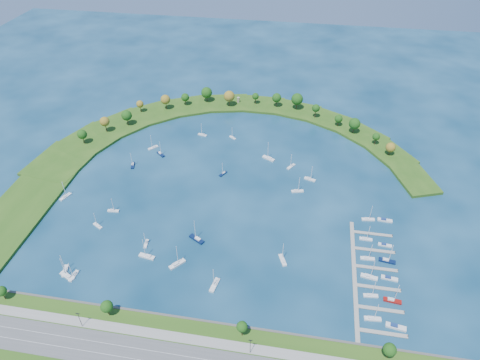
% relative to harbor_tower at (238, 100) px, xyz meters
% --- Properties ---
extents(ground, '(700.00, 700.00, 0.00)m').
position_rel_harbor_tower_xyz_m(ground, '(15.60, -117.33, -4.38)').
color(ground, '#072942').
rests_on(ground, ground).
extents(south_shoreline, '(420.00, 43.10, 11.60)m').
position_rel_harbor_tower_xyz_m(south_shoreline, '(15.63, -240.22, -3.38)').
color(south_shoreline, '#264E14').
rests_on(south_shoreline, ground).
extents(breakwater, '(286.74, 247.64, 2.00)m').
position_rel_harbor_tower_xyz_m(breakwater, '(-30.73, -68.62, -3.39)').
color(breakwater, '#264E14').
rests_on(breakwater, ground).
extents(breakwater_trees, '(233.72, 91.32, 14.53)m').
position_rel_harbor_tower_xyz_m(breakwater_trees, '(2.45, -25.76, 6.16)').
color(breakwater_trees, '#382314').
rests_on(breakwater_trees, breakwater).
extents(harbor_tower, '(2.60, 2.60, 4.65)m').
position_rel_harbor_tower_xyz_m(harbor_tower, '(0.00, 0.00, 0.00)').
color(harbor_tower, gray).
rests_on(harbor_tower, breakwater).
extents(dock_system, '(24.28, 82.00, 1.60)m').
position_rel_harbor_tower_xyz_m(dock_system, '(100.90, -178.33, -4.03)').
color(dock_system, gray).
rests_on(dock_system, ground).
extents(moored_boat_0, '(7.15, 5.26, 10.44)m').
position_rel_harbor_tower_xyz_m(moored_boat_0, '(-56.87, -166.36, -3.52)').
color(moored_boat_0, silver).
rests_on(moored_boat_0, ground).
extents(moored_boat_1, '(2.87, 7.77, 11.17)m').
position_rel_harbor_tower_xyz_m(moored_boat_1, '(-53.19, -204.16, -3.50)').
color(moored_boat_1, silver).
rests_on(moored_boat_1, ground).
extents(moored_boat_2, '(5.86, 7.63, 11.25)m').
position_rel_harbor_tower_xyz_m(moored_boat_2, '(53.08, -86.43, -3.50)').
color(moored_boat_2, silver).
rests_on(moored_boat_2, ground).
extents(moored_boat_3, '(7.58, 7.06, 11.91)m').
position_rel_harbor_tower_xyz_m(moored_boat_3, '(-43.27, -87.13, -3.48)').
color(moored_boat_3, '#09183D').
rests_on(moored_boat_3, ground).
extents(moored_boat_4, '(8.30, 4.17, 11.75)m').
position_rel_harbor_tower_xyz_m(moored_boat_4, '(59.19, -113.40, -3.48)').
color(moored_boat_4, silver).
rests_on(moored_boat_4, ground).
extents(moored_boat_5, '(9.73, 6.31, 13.93)m').
position_rel_harbor_tower_xyz_m(moored_boat_5, '(-56.43, -205.05, -3.41)').
color(moored_boat_5, silver).
rests_on(moored_boat_5, ground).
extents(moored_boat_6, '(8.18, 4.61, 11.59)m').
position_rel_harbor_tower_xyz_m(moored_boat_6, '(66.83, -99.09, -3.49)').
color(moored_boat_6, silver).
rests_on(moored_boat_6, ground).
extents(moored_boat_7, '(6.99, 7.42, 11.72)m').
position_rel_harbor_tower_xyz_m(moored_boat_7, '(-51.54, -79.83, -3.48)').
color(moored_boat_7, silver).
rests_on(moored_boat_7, ground).
extents(moored_boat_8, '(4.13, 8.04, 11.38)m').
position_rel_harbor_tower_xyz_m(moored_boat_8, '(-58.57, -103.93, -3.49)').
color(moored_boat_8, '#09183D').
rests_on(moored_boat_8, ground).
extents(moored_boat_9, '(9.82, 7.08, 14.29)m').
position_rel_harbor_tower_xyz_m(moored_boat_9, '(36.23, -79.45, -3.40)').
color(moored_boat_9, silver).
rests_on(moored_boat_9, ground).
extents(moored_boat_10, '(8.25, 9.04, 14.08)m').
position_rel_harbor_tower_xyz_m(moored_boat_10, '(-1.46, -187.34, -3.41)').
color(moored_boat_10, silver).
rests_on(moored_boat_10, ground).
extents(moored_boat_11, '(4.17, 9.54, 13.56)m').
position_rel_harbor_tower_xyz_m(moored_boat_11, '(21.77, -197.50, -3.43)').
color(moored_boat_11, silver).
rests_on(moored_boat_11, ground).
extents(moored_boat_12, '(2.54, 6.70, 9.62)m').
position_rel_harbor_tower_xyz_m(moored_boat_12, '(-23.31, -175.37, -3.53)').
color(moored_boat_12, silver).
rests_on(moored_boat_12, ground).
extents(moored_boat_13, '(9.50, 4.09, 13.51)m').
position_rel_harbor_tower_xyz_m(moored_boat_13, '(-19.46, -184.76, -3.43)').
color(moored_boat_13, silver).
rests_on(moored_boat_13, ground).
extents(moored_boat_14, '(4.49, 8.48, 12.01)m').
position_rel_harbor_tower_xyz_m(moored_boat_14, '(-59.31, -201.89, -3.47)').
color(moored_boat_14, silver).
rests_on(moored_boat_14, ground).
extents(moored_boat_15, '(5.04, 6.98, 10.16)m').
position_rel_harbor_tower_xyz_m(moored_boat_15, '(7.07, -102.85, -3.52)').
color(moored_boat_15, '#09183D').
rests_on(moored_boat_15, ground).
extents(moored_boat_16, '(7.25, 2.55, 10.45)m').
position_rel_harbor_tower_xyz_m(moored_boat_16, '(-53.10, -152.01, -3.52)').
color(moored_boat_16, silver).
rests_on(moored_boat_16, ground).
extents(moored_boat_17, '(5.24, 8.71, 12.38)m').
position_rel_harbor_tower_xyz_m(moored_boat_17, '(-89.04, -144.53, -3.46)').
color(moored_boat_17, silver).
rests_on(moored_boat_17, ground).
extents(moored_boat_18, '(10.01, 7.44, 14.65)m').
position_rel_harbor_tower_xyz_m(moored_boat_18, '(4.54, -167.22, -3.39)').
color(moored_boat_18, '#09183D').
rests_on(moored_boat_18, ground).
extents(moored_boat_19, '(7.55, 3.72, 10.69)m').
position_rel_harbor_tower_xyz_m(moored_boat_19, '(-19.05, -55.74, -3.51)').
color(moored_boat_19, silver).
rests_on(moored_boat_19, ground).
extents(moored_boat_20, '(6.13, 5.27, 9.34)m').
position_rel_harbor_tower_xyz_m(moored_boat_20, '(5.12, -55.70, -3.54)').
color(moored_boat_20, silver).
rests_on(moored_boat_20, ground).
extents(moored_boat_21, '(5.48, 8.82, 12.57)m').
position_rel_harbor_tower_xyz_m(moored_boat_21, '(55.03, -174.77, -3.46)').
color(moored_boat_21, silver).
rests_on(moored_boat_21, ground).
extents(docked_boat_0, '(8.32, 2.89, 12.02)m').
position_rel_harbor_tower_xyz_m(docked_boat_0, '(101.12, -204.43, -3.47)').
color(docked_boat_0, silver).
rests_on(docked_boat_0, ground).
extents(docked_boat_1, '(9.74, 4.01, 1.93)m').
position_rel_harbor_tower_xyz_m(docked_boat_1, '(111.56, -207.10, -3.67)').
color(docked_boat_1, silver).
rests_on(docked_boat_1, ground).
extents(docked_boat_2, '(7.56, 2.78, 10.86)m').
position_rel_harbor_tower_xyz_m(docked_boat_2, '(101.14, -190.77, -3.51)').
color(docked_boat_2, silver).
rests_on(docked_boat_2, ground).
extents(docked_boat_3, '(9.03, 3.37, 12.96)m').
position_rel_harbor_tower_xyz_m(docked_boat_3, '(111.61, -192.07, -3.45)').
color(docked_boat_3, maroon).
rests_on(docked_boat_3, ground).
extents(docked_boat_4, '(9.10, 3.92, 12.95)m').
position_rel_harbor_tower_xyz_m(docked_boat_4, '(101.11, -178.65, -3.45)').
color(docked_boat_4, silver).
rests_on(docked_boat_4, ground).
extents(docked_boat_5, '(8.85, 3.46, 1.76)m').
position_rel_harbor_tower_xyz_m(docked_boat_5, '(111.58, -177.83, -3.74)').
color(docked_boat_5, silver).
rests_on(docked_boat_5, ground).
extents(docked_boat_6, '(7.91, 2.55, 11.49)m').
position_rel_harbor_tower_xyz_m(docked_boat_6, '(101.13, -165.64, -3.49)').
color(docked_boat_6, silver).
rests_on(docked_boat_6, ground).
extents(docked_boat_7, '(9.24, 3.78, 13.19)m').
position_rel_harbor_tower_xyz_m(docked_boat_7, '(111.61, -165.62, -3.44)').
color(docked_boat_7, '#09183D').
rests_on(docked_boat_7, ground).
extents(docked_boat_8, '(7.40, 2.28, 10.79)m').
position_rel_harbor_tower_xyz_m(docked_boat_8, '(101.14, -150.54, -3.51)').
color(docked_boat_8, silver).
rests_on(docked_boat_8, ground).
extents(docked_boat_9, '(7.81, 2.92, 1.56)m').
position_rel_harbor_tower_xyz_m(docked_boat_9, '(111.59, -153.57, -3.81)').
color(docked_boat_9, silver).
rests_on(docked_boat_9, ground).
extents(docked_boat_10, '(8.01, 3.17, 11.46)m').
position_rel_harbor_tower_xyz_m(docked_boat_10, '(103.53, -133.34, -3.49)').
color(docked_boat_10, silver).
rests_on(docked_boat_10, ground).
extents(docked_boat_11, '(8.91, 3.13, 1.78)m').
position_rel_harbor_tower_xyz_m(docked_boat_11, '(113.47, -132.43, -3.73)').
color(docked_boat_11, silver).
rests_on(docked_boat_11, ground).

